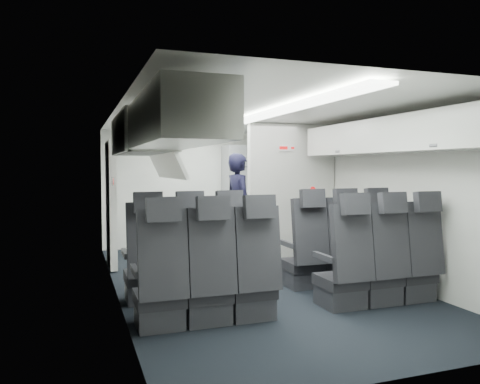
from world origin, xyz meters
TOP-DOWN VIEW (x-y plane):
  - cabin_shell at (0.00, 0.00)m, footprint 3.41×6.01m
  - seat_row_front at (-0.00, -0.53)m, footprint 3.33×0.56m
  - seat_row_mid at (-0.00, -1.43)m, footprint 3.33×0.56m
  - overhead_bin_left_rear at (-1.40, -2.00)m, footprint 0.53×1.80m
  - overhead_bin_left_front_open at (-1.44, -0.25)m, footprint 0.64×1.70m
  - overhead_bin_right_rear at (1.40, -2.00)m, footprint 0.53×1.80m
  - overhead_bin_right_front at (1.40, -0.25)m, footprint 0.53×1.70m
  - bulkhead_partition at (0.98, 0.80)m, footprint 1.40×0.15m
  - galley_unit at (0.95, 2.72)m, footprint 0.85×0.52m
  - boarding_door at (-1.64, 1.55)m, footprint 0.12×1.27m
  - flight_attendant at (0.38, 1.52)m, footprint 0.48×0.67m
  - carry_on_bag at (-1.39, -0.01)m, footprint 0.38×0.27m
  - papers at (0.57, 1.47)m, footprint 0.20×0.11m

SIDE VIEW (x-z plane):
  - seat_row_front at x=0.00m, z-range -0.21..1.02m
  - seat_row_mid at x=0.00m, z-range -0.21..1.02m
  - flight_attendant at x=0.38m, z-range 0.00..1.72m
  - galley_unit at x=0.95m, z-range 0.00..1.90m
  - boarding_door at x=-1.64m, z-range 0.02..1.88m
  - papers at x=0.57m, z-range 1.00..1.15m
  - bulkhead_partition at x=0.98m, z-range 0.01..2.14m
  - cabin_shell at x=0.00m, z-range 0.04..2.21m
  - overhead_bin_left_front_open at x=-1.44m, z-range 1.38..2.10m
  - carry_on_bag at x=-1.39m, z-range 1.67..1.90m
  - overhead_bin_right_front at x=1.40m, z-range 1.66..2.06m
  - overhead_bin_left_rear at x=-1.40m, z-range 1.66..2.06m
  - overhead_bin_right_rear at x=1.40m, z-range 1.66..2.06m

